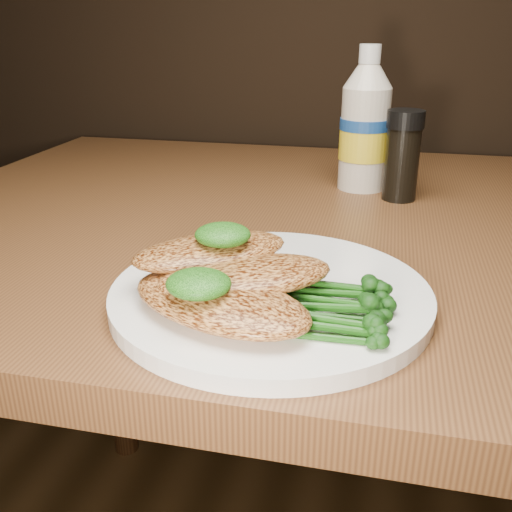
% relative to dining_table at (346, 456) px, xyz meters
% --- Properties ---
extents(dining_table, '(1.20, 0.80, 0.75)m').
position_rel_dining_table_xyz_m(dining_table, '(0.00, 0.00, 0.00)').
color(dining_table, '#482A15').
rests_on(dining_table, floor).
extents(plate, '(0.28, 0.28, 0.01)m').
position_rel_dining_table_xyz_m(plate, '(-0.07, -0.25, 0.38)').
color(plate, white).
rests_on(plate, dining_table).
extents(chicken_front, '(0.18, 0.14, 0.03)m').
position_rel_dining_table_xyz_m(chicken_front, '(-0.09, -0.31, 0.40)').
color(chicken_front, '#C7823F').
rests_on(chicken_front, plate).
extents(chicken_mid, '(0.16, 0.14, 0.02)m').
position_rel_dining_table_xyz_m(chicken_mid, '(-0.08, -0.28, 0.41)').
color(chicken_mid, '#C7823F').
rests_on(chicken_mid, plate).
extents(chicken_back, '(0.15, 0.14, 0.02)m').
position_rel_dining_table_xyz_m(chicken_back, '(-0.12, -0.25, 0.42)').
color(chicken_back, '#C7823F').
rests_on(chicken_back, plate).
extents(pesto_front, '(0.05, 0.05, 0.02)m').
position_rel_dining_table_xyz_m(pesto_front, '(-0.11, -0.32, 0.42)').
color(pesto_front, '#0B3407').
rests_on(pesto_front, chicken_front).
extents(pesto_back, '(0.05, 0.05, 0.02)m').
position_rel_dining_table_xyz_m(pesto_back, '(-0.11, -0.25, 0.43)').
color(pesto_back, '#0B3407').
rests_on(pesto_back, chicken_back).
extents(broccolini_bundle, '(0.16, 0.14, 0.02)m').
position_rel_dining_table_xyz_m(broccolini_bundle, '(-0.02, -0.29, 0.40)').
color(broccolini_bundle, '#174910').
rests_on(broccolini_bundle, plate).
extents(mayo_bottle, '(0.07, 0.07, 0.20)m').
position_rel_dining_table_xyz_m(mayo_bottle, '(-0.01, 0.14, 0.47)').
color(mayo_bottle, beige).
rests_on(mayo_bottle, dining_table).
extents(pepper_grinder, '(0.06, 0.06, 0.12)m').
position_rel_dining_table_xyz_m(pepper_grinder, '(0.04, 0.09, 0.43)').
color(pepper_grinder, black).
rests_on(pepper_grinder, dining_table).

